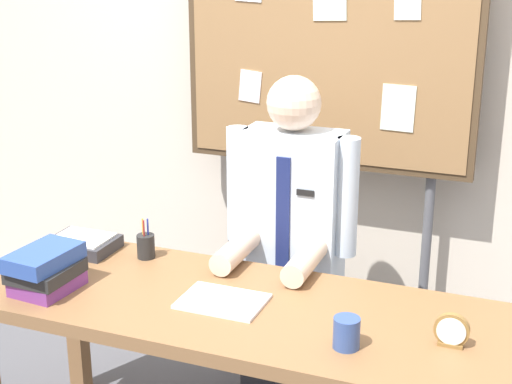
{
  "coord_description": "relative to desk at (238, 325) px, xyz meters",
  "views": [
    {
      "loc": [
        0.93,
        -2.2,
        1.92
      ],
      "look_at": [
        0.0,
        0.17,
        1.07
      ],
      "focal_mm": 53.86,
      "sensor_mm": 36.0,
      "label": 1
    }
  ],
  "objects": [
    {
      "name": "back_wall",
      "position": [
        0.0,
        1.23,
        0.72
      ],
      "size": [
        6.4,
        0.08,
        2.7
      ],
      "primitive_type": "cube",
      "color": "beige",
      "rests_on": "ground_plane"
    },
    {
      "name": "desk",
      "position": [
        0.0,
        0.0,
        0.0
      ],
      "size": [
        1.88,
        0.69,
        0.72
      ],
      "color": "brown",
      "rests_on": "ground_plane"
    },
    {
      "name": "person",
      "position": [
        0.0,
        0.56,
        0.03
      ],
      "size": [
        0.55,
        0.56,
        1.42
      ],
      "color": "#2D2D33",
      "rests_on": "ground_plane"
    },
    {
      "name": "bulletin_board",
      "position": [
        0.0,
        1.02,
        0.82
      ],
      "size": [
        1.31,
        0.09,
        2.03
      ],
      "color": "#4C3823",
      "rests_on": "ground_plane"
    },
    {
      "name": "book_stack",
      "position": [
        -0.67,
        -0.16,
        0.16
      ],
      "size": [
        0.21,
        0.28,
        0.16
      ],
      "color": "#72337F",
      "rests_on": "desk"
    },
    {
      "name": "open_notebook",
      "position": [
        -0.05,
        -0.02,
        0.09
      ],
      "size": [
        0.29,
        0.21,
        0.01
      ],
      "primitive_type": "cube",
      "rotation": [
        0.0,
        0.0,
        -0.0
      ],
      "color": "silver",
      "rests_on": "desk"
    },
    {
      "name": "desk_clock",
      "position": [
        0.72,
        -0.03,
        0.13
      ],
      "size": [
        0.11,
        0.04,
        0.11
      ],
      "color": "olive",
      "rests_on": "desk"
    },
    {
      "name": "coffee_mug",
      "position": [
        0.43,
        -0.16,
        0.14
      ],
      "size": [
        0.08,
        0.08,
        0.1
      ],
      "primitive_type": "cylinder",
      "color": "#334C8C",
      "rests_on": "desk"
    },
    {
      "name": "pen_holder",
      "position": [
        -0.49,
        0.23,
        0.13
      ],
      "size": [
        0.07,
        0.07,
        0.16
      ],
      "color": "#262626",
      "rests_on": "desk"
    },
    {
      "name": "paper_tray",
      "position": [
        -0.76,
        0.21,
        0.11
      ],
      "size": [
        0.26,
        0.2,
        0.06
      ],
      "color": "#333338",
      "rests_on": "desk"
    }
  ]
}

